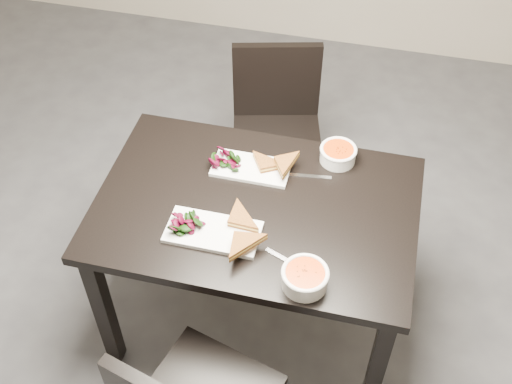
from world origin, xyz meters
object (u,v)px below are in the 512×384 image
at_px(plate_near, 213,232).
at_px(soup_bowl_near, 305,277).
at_px(chair_far, 277,122).
at_px(soup_bowl_far, 338,153).
at_px(plate_far, 251,168).
at_px(table, 256,222).

height_order(plate_near, soup_bowl_near, soup_bowl_near).
bearing_deg(chair_far, soup_bowl_far, -68.26).
relative_size(soup_bowl_near, plate_far, 0.53).
distance_m(soup_bowl_near, plate_far, 0.57).
bearing_deg(soup_bowl_near, soup_bowl_far, 88.31).
height_order(plate_near, plate_far, plate_near).
bearing_deg(plate_far, soup_bowl_far, 22.19).
height_order(table, chair_far, chair_far).
height_order(plate_far, soup_bowl_far, soup_bowl_far).
bearing_deg(plate_near, table, 55.52).
relative_size(chair_far, soup_bowl_near, 5.30).
relative_size(table, soup_bowl_far, 8.16).
distance_m(soup_bowl_near, soup_bowl_far, 0.62).
bearing_deg(soup_bowl_far, plate_near, -128.14).
bearing_deg(chair_far, plate_far, -102.06).
bearing_deg(plate_near, soup_bowl_near, -21.29).
height_order(table, soup_bowl_near, soup_bowl_near).
bearing_deg(soup_bowl_near, plate_near, 158.71).
distance_m(table, soup_bowl_near, 0.42).
height_order(table, soup_bowl_far, soup_bowl_far).
height_order(chair_far, soup_bowl_far, chair_far).
xyz_separation_m(table, plate_near, (-0.12, -0.17, 0.11)).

